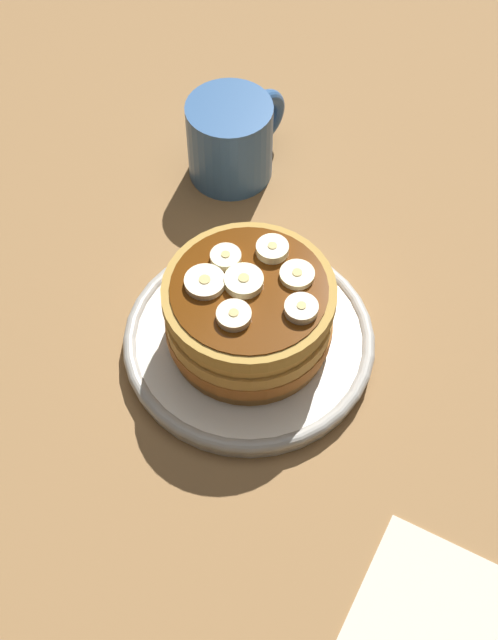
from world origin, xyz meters
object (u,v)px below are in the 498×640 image
object	(u,v)px
plate	(249,341)
banana_slice_4	(301,309)
pancake_stack	(250,313)
banana_slice_5	(205,282)
coffee_mug	(233,137)
napkin	(433,609)
banana_slice_2	(297,275)
banana_slice_3	(272,249)
banana_slice_0	(243,282)
banana_slice_1	(234,316)
banana_slice_6	(226,258)

from	to	relation	value
plate	banana_slice_4	world-z (taller)	banana_slice_4
pancake_stack	banana_slice_5	size ratio (longest dim) A/B	4.47
coffee_mug	napkin	world-z (taller)	coffee_mug
banana_slice_2	banana_slice_3	distance (cm)	3.31
banana_slice_0	banana_slice_5	size ratio (longest dim) A/B	0.96
banana_slice_4	napkin	xyz separation A→B (cm)	(-8.31, -21.65, -9.33)
banana_slice_1	banana_slice_5	distance (cm)	4.18
banana_slice_6	napkin	bearing A→B (deg)	-104.70
plate	napkin	world-z (taller)	plate
plate	banana_slice_3	world-z (taller)	banana_slice_3
banana_slice_1	napkin	xyz separation A→B (cm)	(-4.04, -25.06, -9.31)
plate	pancake_stack	size ratio (longest dim) A/B	1.48
plate	banana_slice_6	xyz separation A→B (cm)	(0.76, 3.49, 8.28)
pancake_stack	banana_slice_1	distance (cm)	5.21
pancake_stack	banana_slice_2	xyz separation A→B (cm)	(3.51, -2.03, 3.88)
banana_slice_0	banana_slice_3	distance (cm)	4.25
banana_slice_5	coffee_mug	world-z (taller)	banana_slice_5
pancake_stack	coffee_mug	world-z (taller)	pancake_stack
banana_slice_2	banana_slice_5	xyz separation A→B (cm)	(-5.90, 4.89, 0.05)
banana_slice_5	napkin	distance (cm)	30.97
banana_slice_2	napkin	world-z (taller)	banana_slice_2
banana_slice_5	banana_slice_0	bearing A→B (deg)	-46.21
banana_slice_1	coffee_mug	size ratio (longest dim) A/B	0.23
banana_slice_6	banana_slice_0	bearing A→B (deg)	-106.97
banana_slice_4	coffee_mug	size ratio (longest dim) A/B	0.23
banana_slice_1	coffee_mug	world-z (taller)	banana_slice_1
coffee_mug	banana_slice_3	bearing A→B (deg)	-124.70
banana_slice_3	napkin	size ratio (longest dim) A/B	0.25
pancake_stack	banana_slice_3	bearing A→B (deg)	17.42
plate	pancake_stack	bearing A→B (deg)	-1.89
banana_slice_4	napkin	distance (cm)	25.00
banana_slice_1	pancake_stack	bearing A→B (deg)	21.75
plate	banana_slice_3	distance (cm)	9.39
banana_slice_2	banana_slice_4	xyz separation A→B (cm)	(-2.37, -2.62, 0.11)
banana_slice_5	pancake_stack	bearing A→B (deg)	-50.06
banana_slice_5	coffee_mug	distance (cm)	22.94
banana_slice_2	plate	bearing A→B (deg)	150.70
plate	banana_slice_2	bearing A→B (deg)	-29.30
banana_slice_2	banana_slice_3	world-z (taller)	banana_slice_3
pancake_stack	banana_slice_2	world-z (taller)	banana_slice_2
banana_slice_6	pancake_stack	bearing A→B (deg)	-100.51
plate	banana_slice_6	size ratio (longest dim) A/B	8.55
banana_slice_0	banana_slice_6	bearing A→B (deg)	73.03
banana_slice_0	banana_slice_2	world-z (taller)	banana_slice_0
plate	napkin	size ratio (longest dim) A/B	2.05
pancake_stack	banana_slice_5	xyz separation A→B (cm)	(-2.40, 2.86, 3.93)
banana_slice_1	banana_slice_5	xyz separation A→B (cm)	(0.74, 4.11, -0.04)
plate	coffee_mug	size ratio (longest dim) A/B	1.85
coffee_mug	banana_slice_1	bearing A→B (deg)	-134.59
banana_slice_6	banana_slice_3	bearing A→B (deg)	-34.05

